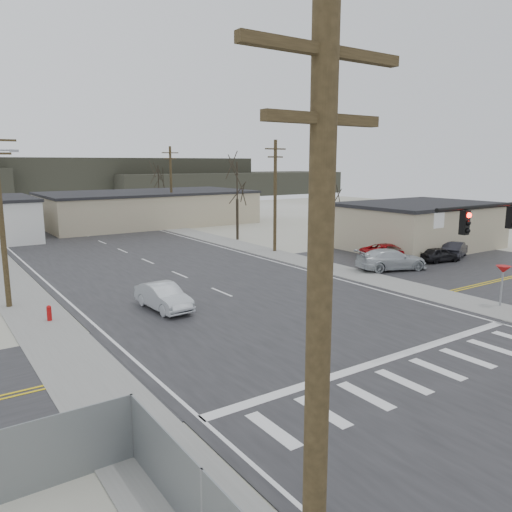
# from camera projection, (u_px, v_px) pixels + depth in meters

# --- Properties ---
(ground) EXTENTS (140.00, 140.00, 0.00)m
(ground) POSITION_uv_depth(u_px,v_px,m) (303.00, 327.00, 24.70)
(ground) COLOR silver
(ground) RESTS_ON ground
(main_road) EXTENTS (18.00, 110.00, 0.05)m
(main_road) POSITION_uv_depth(u_px,v_px,m) (174.00, 272.00, 36.88)
(main_road) COLOR black
(main_road) RESTS_ON ground
(cross_road) EXTENTS (90.00, 10.00, 0.04)m
(cross_road) POSITION_uv_depth(u_px,v_px,m) (303.00, 327.00, 24.70)
(cross_road) COLOR black
(cross_road) RESTS_ON ground
(parking_lot) EXTENTS (18.00, 20.00, 0.03)m
(parking_lot) POSITION_uv_depth(u_px,v_px,m) (446.00, 262.00, 40.64)
(parking_lot) COLOR black
(parking_lot) RESTS_ON ground
(sidewalk_left) EXTENTS (3.00, 90.00, 0.06)m
(sidewalk_left) POSITION_uv_depth(u_px,v_px,m) (5.00, 278.00, 35.07)
(sidewalk_left) COLOR gray
(sidewalk_left) RESTS_ON ground
(sidewalk_right) EXTENTS (3.00, 90.00, 0.06)m
(sidewalk_right) POSITION_uv_depth(u_px,v_px,m) (254.00, 249.00, 46.81)
(sidewalk_right) COLOR gray
(sidewalk_right) RESTS_ON ground
(fire_hydrant) EXTENTS (0.24, 0.24, 0.87)m
(fire_hydrant) POSITION_uv_depth(u_px,v_px,m) (49.00, 313.00, 25.47)
(fire_hydrant) COLOR #A50C0C
(fire_hydrant) RESTS_ON ground
(yield_sign) EXTENTS (0.80, 0.80, 2.35)m
(yield_sign) POSITION_uv_depth(u_px,v_px,m) (503.00, 271.00, 27.84)
(yield_sign) COLOR gray
(yield_sign) RESTS_ON ground
(building_right_far) EXTENTS (26.30, 14.30, 4.30)m
(building_right_far) POSITION_uv_depth(u_px,v_px,m) (148.00, 208.00, 65.57)
(building_right_far) COLOR tan
(building_right_far) RESTS_ON ground
(building_lot) EXTENTS (14.30, 10.30, 4.30)m
(building_lot) POSITION_uv_depth(u_px,v_px,m) (418.00, 225.00, 47.33)
(building_lot) COLOR tan
(building_lot) RESTS_ON ground
(upole_left_a) EXTENTS (2.20, 0.30, 10.00)m
(upole_left_a) POSITION_uv_depth(u_px,v_px,m) (317.00, 400.00, 6.00)
(upole_left_a) COLOR #493B22
(upole_left_a) RESTS_ON ground
(upole_left_b) EXTENTS (2.20, 0.30, 10.00)m
(upole_left_b) POSITION_uv_depth(u_px,v_px,m) (1.00, 215.00, 27.12)
(upole_left_b) COLOR #493B22
(upole_left_b) RESTS_ON ground
(upole_right_a) EXTENTS (2.20, 0.30, 10.00)m
(upole_right_a) POSITION_uv_depth(u_px,v_px,m) (275.00, 194.00, 44.72)
(upole_right_a) COLOR #493B22
(upole_right_a) RESTS_ON ground
(upole_right_b) EXTENTS (2.20, 0.30, 10.00)m
(upole_right_b) POSITION_uv_depth(u_px,v_px,m) (171.00, 185.00, 62.58)
(upole_right_b) COLOR #493B22
(upole_right_b) RESTS_ON ground
(tree_right_mid) EXTENTS (3.74, 3.74, 8.33)m
(tree_right_mid) POSITION_uv_depth(u_px,v_px,m) (237.00, 183.00, 51.64)
(tree_right_mid) COLOR #2C241B
(tree_right_mid) RESTS_ON ground
(tree_right_far) EXTENTS (3.52, 3.52, 7.84)m
(tree_right_far) POSITION_uv_depth(u_px,v_px,m) (158.00, 179.00, 74.20)
(tree_right_far) COLOR #2C241B
(tree_right_far) RESTS_ON ground
(tree_lot) EXTENTS (3.52, 3.52, 7.84)m
(tree_lot) POSITION_uv_depth(u_px,v_px,m) (331.00, 185.00, 53.71)
(tree_lot) COLOR #2C241B
(tree_lot) RESTS_ON ground
(hill_center) EXTENTS (80.00, 18.00, 9.00)m
(hill_center) POSITION_uv_depth(u_px,v_px,m) (78.00, 179.00, 110.13)
(hill_center) COLOR #333026
(hill_center) RESTS_ON ground
(hill_right) EXTENTS (60.00, 18.00, 5.50)m
(hill_right) POSITION_uv_depth(u_px,v_px,m) (228.00, 184.00, 124.95)
(hill_right) COLOR #333026
(hill_right) RESTS_ON ground
(sedan_crossing) EXTENTS (1.81, 4.43, 1.43)m
(sedan_crossing) POSITION_uv_depth(u_px,v_px,m) (164.00, 297.00, 27.43)
(sedan_crossing) COLOR #AEB4B9
(sedan_crossing) RESTS_ON main_road
(car_far_a) EXTENTS (2.58, 5.95, 1.70)m
(car_far_a) POSITION_uv_depth(u_px,v_px,m) (89.00, 215.00, 68.38)
(car_far_a) COLOR black
(car_far_a) RESTS_ON main_road
(car_far_b) EXTENTS (2.88, 4.11, 1.30)m
(car_far_b) POSITION_uv_depth(u_px,v_px,m) (37.00, 220.00, 64.08)
(car_far_b) COLOR black
(car_far_b) RESTS_ON main_road
(car_parked_red) EXTENTS (5.42, 4.06, 1.37)m
(car_parked_red) POSITION_uv_depth(u_px,v_px,m) (390.00, 252.00, 41.21)
(car_parked_red) COLOR #9D080C
(car_parked_red) RESTS_ON parking_lot
(car_parked_dark_a) EXTENTS (3.74, 2.03, 1.21)m
(car_parked_dark_a) POSITION_uv_depth(u_px,v_px,m) (439.00, 255.00, 40.59)
(car_parked_dark_a) COLOR black
(car_parked_dark_a) RESTS_ON parking_lot
(car_parked_dark_b) EXTENTS (4.43, 3.02, 1.38)m
(car_parked_dark_b) POSITION_uv_depth(u_px,v_px,m) (455.00, 249.00, 42.55)
(car_parked_dark_b) COLOR black
(car_parked_dark_b) RESTS_ON parking_lot
(car_parked_silver) EXTENTS (5.85, 3.84, 1.57)m
(car_parked_silver) POSITION_uv_depth(u_px,v_px,m) (391.00, 259.00, 37.61)
(car_parked_silver) COLOR #AEB5B9
(car_parked_silver) RESTS_ON parking_lot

